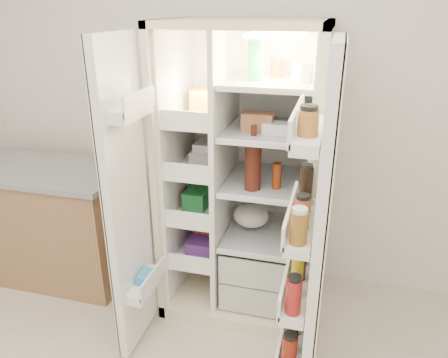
# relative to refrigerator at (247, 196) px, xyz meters

# --- Properties ---
(wall_back) EXTENTS (4.00, 0.02, 2.70)m
(wall_back) POSITION_rel_refrigerator_xyz_m (-0.06, 0.35, 0.61)
(wall_back) COLOR white
(wall_back) RESTS_ON floor
(refrigerator) EXTENTS (0.92, 0.70, 1.80)m
(refrigerator) POSITION_rel_refrigerator_xyz_m (0.00, 0.00, 0.00)
(refrigerator) COLOR beige
(refrigerator) RESTS_ON floor
(freezer_door) EXTENTS (0.15, 0.40, 1.72)m
(freezer_door) POSITION_rel_refrigerator_xyz_m (-0.51, -0.60, 0.15)
(freezer_door) COLOR white
(freezer_door) RESTS_ON floor
(fridge_door) EXTENTS (0.17, 0.58, 1.72)m
(fridge_door) POSITION_rel_refrigerator_xyz_m (0.47, -0.70, 0.13)
(fridge_door) COLOR white
(fridge_door) RESTS_ON floor
(kitchen_counter) EXTENTS (1.15, 0.61, 0.84)m
(kitchen_counter) POSITION_rel_refrigerator_xyz_m (-1.42, -0.12, -0.32)
(kitchen_counter) COLOR #946E4A
(kitchen_counter) RESTS_ON floor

